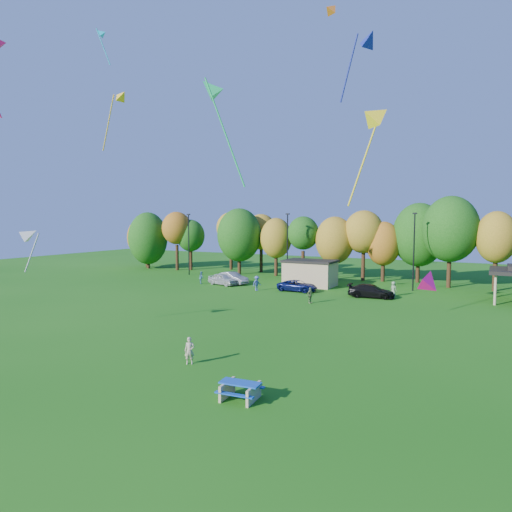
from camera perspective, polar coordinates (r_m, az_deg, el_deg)
The scene contains 22 objects.
ground at distance 20.19m, azimuth -6.38°, elevation -20.00°, with size 160.00×160.00×0.00m, color #19600F.
tree_line at distance 61.76m, azimuth 17.16°, elevation 2.19°, with size 93.57×10.55×11.15m.
lamp_posts at distance 55.88m, azimuth 19.13°, elevation 0.85°, with size 64.50×0.25×9.09m.
utility_building at distance 57.31m, azimuth 6.78°, elevation -2.10°, with size 6.30×4.30×3.25m.
picnic_table at distance 22.16m, azimuth -1.99°, elevation -16.33°, with size 2.03×1.73×0.82m.
kite_flyer at distance 27.23m, azimuth -8.30°, elevation -11.63°, with size 0.58×0.38×1.58m, color tan.
car_a at distance 57.94m, azimuth -4.13°, elevation -2.91°, with size 1.74×4.32×1.47m, color #BDBDBD.
car_b at distance 58.76m, azimuth -3.01°, elevation -2.77°, with size 1.61×4.63×1.52m, color gray.
car_c at distance 53.04m, azimuth 5.19°, elevation -3.73°, with size 2.14×4.63×1.29m, color #0E1754.
car_d at distance 50.22m, azimuth 14.19°, elevation -4.26°, with size 1.98×4.86×1.41m, color black.
far_person_1 at distance 53.34m, azimuth 0.10°, elevation -3.43°, with size 1.11×0.64×1.72m, color #4B5CA5.
far_person_2 at distance 59.41m, azimuth -6.83°, elevation -2.70°, with size 0.76×0.59×1.56m, color teal.
far_person_3 at distance 45.78m, azimuth 6.78°, elevation -4.90°, with size 0.94×0.39×1.60m, color #6A7D4C.
far_person_4 at distance 51.85m, azimuth 16.79°, elevation -3.94°, with size 0.78×0.51×1.59m, color gray.
kite_0 at distance 20.73m, azimuth 20.70°, elevation -2.64°, with size 1.23×1.48×1.30m.
kite_2 at distance 31.46m, azimuth -5.83°, elevation 19.99°, with size 4.09×2.74×7.38m.
kite_3 at distance 50.98m, azimuth 9.56°, elevation 28.19°, with size 1.87×2.04×1.64m.
kite_5 at distance 57.02m, azimuth -18.94°, elevation 24.82°, with size 2.49×1.66×4.32m.
kite_7 at distance 25.29m, azimuth 15.07°, elevation 16.44°, with size 2.79×2.77×5.47m.
kite_10 at distance 36.04m, azimuth -26.40°, elevation 2.37°, with size 2.06×1.88×3.52m.
kite_12 at distance 31.62m, azimuth 13.87°, elevation 24.79°, with size 2.65×1.82×4.44m.
kite_13 at distance 43.74m, azimuth -16.48°, elevation 18.56°, with size 3.16×1.26×5.34m.
Camera 1 is at (10.36, -15.14, 8.44)m, focal length 32.00 mm.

